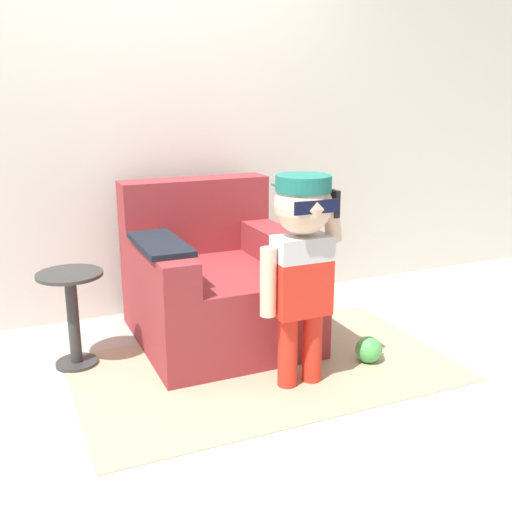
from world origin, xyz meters
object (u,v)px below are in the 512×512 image
(armchair, at_px, (215,283))
(toy_ball, at_px, (369,350))
(person_child, at_px, (302,249))
(side_table, at_px, (73,310))

(armchair, xyz_separation_m, toy_ball, (0.63, -0.68, -0.26))
(armchair, relative_size, toy_ball, 7.11)
(toy_ball, bearing_deg, person_child, -172.16)
(person_child, height_order, toy_ball, person_child)
(person_child, distance_m, side_table, 1.26)
(armchair, relative_size, side_table, 1.99)
(armchair, xyz_separation_m, person_child, (0.18, -0.74, 0.37))
(side_table, bearing_deg, person_child, -33.86)
(armchair, bearing_deg, side_table, -174.96)
(person_child, height_order, side_table, person_child)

